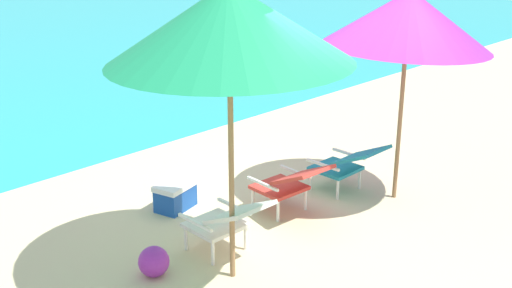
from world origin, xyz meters
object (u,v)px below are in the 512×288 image
object	(u,v)px
beach_ball	(154,262)
cooler_box	(175,196)
lounge_chair_right	(348,162)
lounge_chair_center	(290,182)
beach_umbrella_right	(408,19)
lounge_chair_left	(227,219)
beach_umbrella_left	(229,24)

from	to	relation	value
beach_ball	cooler_box	size ratio (longest dim) A/B	0.56
lounge_chair_right	cooler_box	size ratio (longest dim) A/B	1.63
lounge_chair_center	cooler_box	distance (m)	1.35
lounge_chair_center	beach_umbrella_right	world-z (taller)	beach_umbrella_right
cooler_box	beach_ball	bearing A→B (deg)	-136.49
lounge_chair_left	beach_umbrella_right	xyz separation A→B (m)	(2.38, -0.40, 1.74)
cooler_box	lounge_chair_left	bearing A→B (deg)	-104.70
cooler_box	lounge_chair_right	bearing A→B (deg)	-33.41
lounge_chair_left	beach_ball	world-z (taller)	lounge_chair_left
lounge_chair_left	lounge_chair_center	size ratio (longest dim) A/B	0.98
lounge_chair_left	beach_umbrella_left	xyz separation A→B (m)	(-0.22, -0.31, 1.99)
beach_umbrella_right	cooler_box	size ratio (longest dim) A/B	4.71
beach_umbrella_left	cooler_box	distance (m)	2.76
beach_ball	lounge_chair_center	bearing A→B (deg)	-1.21
lounge_chair_right	beach_ball	distance (m)	2.82
lounge_chair_left	cooler_box	size ratio (longest dim) A/B	1.65
lounge_chair_center	beach_ball	size ratio (longest dim) A/B	3.04
lounge_chair_center	beach_umbrella_left	distance (m)	2.46
lounge_chair_right	beach_umbrella_left	distance (m)	3.05
beach_umbrella_left	lounge_chair_left	bearing A→B (deg)	54.79
lounge_chair_right	beach_umbrella_right	xyz separation A→B (m)	(0.32, -0.48, 1.74)
lounge_chair_right	beach_ball	xyz separation A→B (m)	(-2.80, 0.14, -0.25)
lounge_chair_left	beach_ball	distance (m)	0.81
beach_umbrella_left	beach_ball	bearing A→B (deg)	134.33
beach_umbrella_left	lounge_chair_center	bearing A→B (deg)	19.94
beach_umbrella_left	beach_ball	xyz separation A→B (m)	(-0.52, 0.53, -2.24)
lounge_chair_center	beach_ball	bearing A→B (deg)	178.79
beach_umbrella_right	cooler_box	bearing A→B (deg)	141.62
lounge_chair_left	lounge_chair_right	distance (m)	2.06
lounge_chair_center	lounge_chair_left	bearing A→B (deg)	-171.03
beach_umbrella_right	beach_ball	bearing A→B (deg)	168.75
beach_umbrella_left	beach_umbrella_right	bearing A→B (deg)	-1.96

